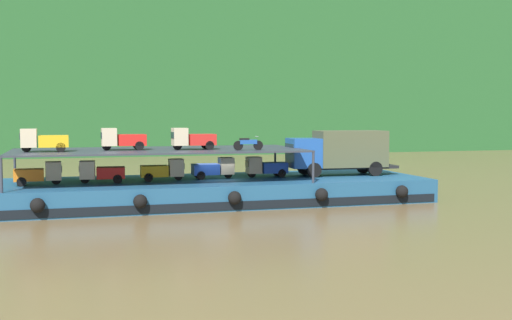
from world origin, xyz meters
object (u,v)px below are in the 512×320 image
at_px(mini_truck_lower_bow, 266,167).
at_px(mini_truck_upper_mid, 123,139).
at_px(motorcycle_upper_port, 248,143).
at_px(covered_lorry, 340,151).
at_px(mini_truck_lower_stern, 39,174).
at_px(mini_truck_upper_fore, 193,139).
at_px(mini_truck_lower_mid, 163,170).
at_px(cargo_barge, 218,190).
at_px(mini_truck_lower_aft, 101,172).
at_px(mini_truck_lower_fore, 214,168).
at_px(mini_truck_upper_stern, 44,140).

bearing_deg(mini_truck_lower_bow, mini_truck_upper_mid, -177.22).
bearing_deg(motorcycle_upper_port, covered_lorry, 18.92).
bearing_deg(mini_truck_lower_stern, mini_truck_upper_fore, -1.87).
bearing_deg(mini_truck_lower_mid, cargo_barge, 0.07).
bearing_deg(mini_truck_lower_stern, mini_truck_lower_bow, 3.20).
distance_m(mini_truck_lower_stern, mini_truck_lower_aft, 3.66).
distance_m(mini_truck_lower_stern, mini_truck_lower_fore, 10.92).
relative_size(cargo_barge, mini_truck_upper_mid, 9.87).
bearing_deg(mini_truck_upper_stern, mini_truck_lower_stern, 150.43).
distance_m(cargo_barge, covered_lorry, 9.02).
bearing_deg(motorcycle_upper_port, cargo_barge, 121.34).
bearing_deg(cargo_barge, mini_truck_lower_aft, -177.67).
distance_m(mini_truck_lower_bow, mini_truck_upper_mid, 9.70).
bearing_deg(covered_lorry, cargo_barge, -178.89).
bearing_deg(mini_truck_lower_bow, mini_truck_upper_stern, -175.94).
height_order(mini_truck_upper_mid, mini_truck_upper_fore, same).
bearing_deg(mini_truck_upper_mid, mini_truck_lower_aft, -168.89).
bearing_deg(mini_truck_lower_bow, cargo_barge, -172.97).
bearing_deg(motorcycle_upper_port, mini_truck_lower_fore, 120.33).
height_order(mini_truck_upper_fore, motorcycle_upper_port, mini_truck_upper_fore).
distance_m(mini_truck_lower_mid, mini_truck_upper_fore, 2.78).
distance_m(cargo_barge, mini_truck_upper_mid, 6.98).
height_order(mini_truck_lower_mid, mini_truck_lower_fore, same).
relative_size(covered_lorry, motorcycle_upper_port, 4.16).
height_order(mini_truck_lower_aft, mini_truck_lower_bow, same).
bearing_deg(mini_truck_upper_fore, covered_lorry, 4.71).
height_order(mini_truck_lower_aft, motorcycle_upper_port, motorcycle_upper_port).
bearing_deg(motorcycle_upper_port, mini_truck_lower_stern, 171.19).
bearing_deg(mini_truck_upper_stern, mini_truck_lower_aft, 4.86).
distance_m(mini_truck_lower_aft, motorcycle_upper_port, 9.22).
bearing_deg(mini_truck_upper_stern, covered_lorry, 2.22).
relative_size(mini_truck_lower_bow, mini_truck_upper_mid, 0.99).
bearing_deg(cargo_barge, covered_lorry, 1.11).
bearing_deg(mini_truck_upper_fore, mini_truck_upper_stern, 179.30).
bearing_deg(mini_truck_lower_mid, motorcycle_upper_port, -24.92).
height_order(mini_truck_lower_bow, mini_truck_upper_mid, mini_truck_upper_mid).
xyz_separation_m(mini_truck_lower_aft, mini_truck_lower_bow, (10.82, 0.72, 0.00)).
relative_size(cargo_barge, mini_truck_upper_stern, 9.92).
height_order(cargo_barge, mini_truck_lower_bow, mini_truck_lower_bow).
xyz_separation_m(mini_truck_lower_mid, mini_truck_lower_bow, (6.99, 0.42, 0.00)).
xyz_separation_m(cargo_barge, mini_truck_lower_stern, (-11.07, -0.39, 1.44)).
bearing_deg(mini_truck_upper_fore, cargo_barge, 21.39).
bearing_deg(mini_truck_lower_stern, mini_truck_lower_aft, 1.36).
height_order(covered_lorry, mini_truck_lower_bow, covered_lorry).
xyz_separation_m(mini_truck_upper_fore, motorcycle_upper_port, (3.18, -1.63, -0.26)).
relative_size(cargo_barge, mini_truck_lower_mid, 9.88).
relative_size(covered_lorry, mini_truck_upper_mid, 2.86).
bearing_deg(mini_truck_upper_fore, mini_truck_lower_aft, 176.04).
relative_size(mini_truck_upper_mid, motorcycle_upper_port, 1.46).
bearing_deg(covered_lorry, motorcycle_upper_port, -161.08).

